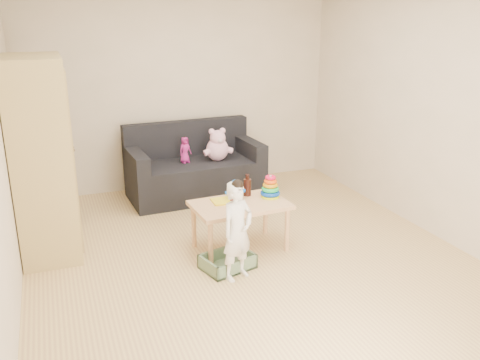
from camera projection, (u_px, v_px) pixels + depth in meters
name	position (u px, v px, depth m)	size (l,w,h in m)	color
room	(245.00, 119.00, 4.52)	(4.50, 4.50, 4.50)	#D7B774
wardrobe	(42.00, 157.00, 4.74)	(0.51, 1.03, 1.85)	tan
sofa	(196.00, 179.00, 6.38)	(1.63, 0.82, 0.46)	black
play_table	(240.00, 226.00, 4.92)	(0.90, 0.57, 0.47)	#DFAA7A
storage_bin	(228.00, 261.00, 4.58)	(0.44, 0.33, 0.13)	#607E5B
toddler	(237.00, 233.00, 4.31)	(0.31, 0.21, 0.85)	white
pink_bear	(217.00, 147.00, 6.30)	(0.30, 0.26, 0.34)	#FFBBDC
doll	(185.00, 150.00, 6.19)	(0.16, 0.11, 0.32)	#B72284
ring_stacker	(270.00, 189.00, 4.98)	(0.20, 0.20, 0.22)	#E1FF0D
brown_bottle	(247.00, 187.00, 5.03)	(0.08, 0.08, 0.22)	black
blue_plush	(235.00, 189.00, 4.93)	(0.17, 0.13, 0.20)	blue
wooden_figure	(232.00, 201.00, 4.77)	(0.04, 0.03, 0.10)	#5C271C
yellow_book	(223.00, 201.00, 4.88)	(0.20, 0.20, 0.02)	yellow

